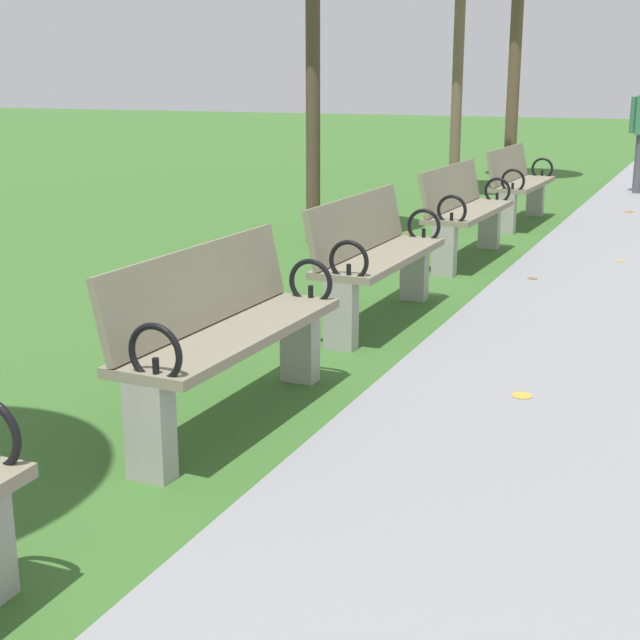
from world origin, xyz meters
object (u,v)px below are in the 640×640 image
(park_bench_4, at_px, (375,255))
(park_bench_6, at_px, (518,183))
(park_bench_5, at_px, (464,210))
(park_bench_3, at_px, (225,330))

(park_bench_4, xyz_separation_m, park_bench_6, (0.00, 4.89, 0.00))
(park_bench_4, xyz_separation_m, park_bench_5, (0.00, 2.43, 0.00))
(park_bench_6, bearing_deg, park_bench_4, -90.00)
(park_bench_3, relative_size, park_bench_5, 1.00)
(park_bench_5, height_order, park_bench_6, same)
(park_bench_3, distance_m, park_bench_5, 4.60)
(park_bench_5, bearing_deg, park_bench_4, -90.00)
(park_bench_4, distance_m, park_bench_5, 2.43)
(park_bench_3, bearing_deg, park_bench_5, 90.00)
(park_bench_3, xyz_separation_m, park_bench_6, (0.00, 7.06, 0.00))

